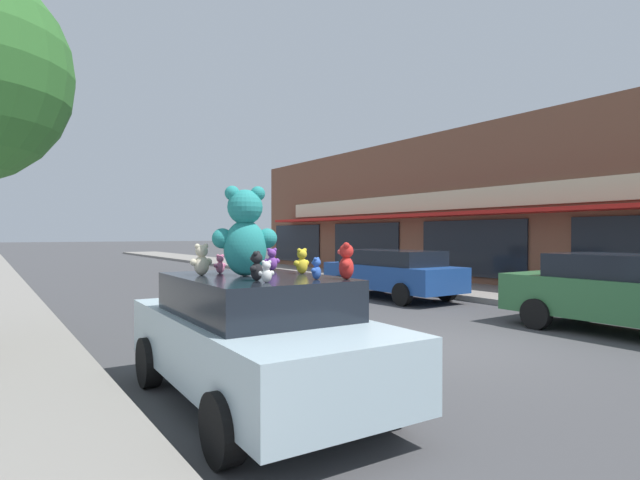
{
  "coord_description": "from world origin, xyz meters",
  "views": [
    {
      "loc": [
        -6.27,
        -5.81,
        1.9
      ],
      "look_at": [
        -0.56,
        2.62,
        1.78
      ],
      "focal_mm": 28.0,
      "sensor_mm": 36.0,
      "label": 1
    }
  ],
  "objects": [
    {
      "name": "teddy_bear_yellow",
      "position": [
        -3.14,
        -0.81,
        1.58
      ],
      "size": [
        0.23,
        0.15,
        0.3
      ],
      "rotation": [
        0.0,
        0.0,
        3.28
      ],
      "color": "yellow",
      "rests_on": "plush_art_car"
    },
    {
      "name": "teddy_bear_cream",
      "position": [
        -4.21,
        -0.35,
        1.6
      ],
      "size": [
        0.26,
        0.16,
        0.36
      ],
      "rotation": [
        0.0,
        0.0,
        3.18
      ],
      "color": "beige",
      "rests_on": "plush_art_car"
    },
    {
      "name": "teddy_bear_giant",
      "position": [
        -3.83,
        -0.71,
        1.92
      ],
      "size": [
        0.76,
        0.55,
        1.01
      ],
      "rotation": [
        0.0,
        0.0,
        2.76
      ],
      "color": "teal",
      "rests_on": "plush_art_car"
    },
    {
      "name": "parked_car_far_left",
      "position": [
        3.76,
        -1.43,
        0.81
      ],
      "size": [
        1.97,
        4.59,
        1.52
      ],
      "color": "#336B3D",
      "rests_on": "ground_plane"
    },
    {
      "name": "sidewalk_far",
      "position": [
        6.58,
        0.0,
        0.08
      ],
      "size": [
        3.17,
        90.0,
        0.16
      ],
      "color": "gray",
      "rests_on": "ground_plane"
    },
    {
      "name": "parked_car_far_center",
      "position": [
        3.76,
        5.25,
        0.79
      ],
      "size": [
        1.91,
        4.49,
        1.42
      ],
      "color": "#1E4793",
      "rests_on": "ground_plane"
    },
    {
      "name": "storefront_row",
      "position": [
        15.1,
        5.87,
        2.9
      ],
      "size": [
        14.98,
        29.71,
        5.81
      ],
      "color": "brown",
      "rests_on": "ground_plane"
    },
    {
      "name": "plush_art_car",
      "position": [
        -3.76,
        -0.78,
        0.76
      ],
      "size": [
        2.02,
        4.09,
        1.43
      ],
      "rotation": [
        0.0,
        0.0,
        -0.04
      ],
      "color": "#ADC6D1",
      "rests_on": "ground_plane"
    },
    {
      "name": "teddy_bear_pink",
      "position": [
        -3.92,
        -0.21,
        1.54
      ],
      "size": [
        0.17,
        0.11,
        0.23
      ],
      "rotation": [
        0.0,
        0.0,
        3.31
      ],
      "color": "pink",
      "rests_on": "plush_art_car"
    },
    {
      "name": "teddy_bear_white",
      "position": [
        -4.0,
        -1.53,
        1.53
      ],
      "size": [
        0.16,
        0.11,
        0.22
      ],
      "rotation": [
        0.0,
        0.0,
        2.84
      ],
      "color": "white",
      "rests_on": "plush_art_car"
    },
    {
      "name": "teddy_bear_red",
      "position": [
        -3.15,
        -1.69,
        1.61
      ],
      "size": [
        0.24,
        0.28,
        0.38
      ],
      "rotation": [
        0.0,
        0.0,
        4.12
      ],
      "color": "red",
      "rests_on": "plush_art_car"
    },
    {
      "name": "ground_plane",
      "position": [
        0.0,
        0.0,
        0.0
      ],
      "size": [
        260.0,
        260.0,
        0.0
      ],
      "primitive_type": "plane",
      "color": "#424244"
    },
    {
      "name": "teddy_bear_black",
      "position": [
        -3.99,
        -1.31,
        1.57
      ],
      "size": [
        0.2,
        0.2,
        0.3
      ],
      "rotation": [
        0.0,
        0.0,
        3.91
      ],
      "color": "black",
      "rests_on": "plush_art_car"
    },
    {
      "name": "teddy_bear_blue",
      "position": [
        -3.42,
        -1.53,
        1.54
      ],
      "size": [
        0.17,
        0.14,
        0.23
      ],
      "rotation": [
        0.0,
        0.0,
        3.7
      ],
      "color": "blue",
      "rests_on": "plush_art_car"
    },
    {
      "name": "teddy_bear_purple",
      "position": [
        -3.18,
        -0.13,
        1.57
      ],
      "size": [
        0.22,
        0.15,
        0.29
      ],
      "rotation": [
        0.0,
        0.0,
        2.84
      ],
      "color": "purple",
      "rests_on": "plush_art_car"
    }
  ]
}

